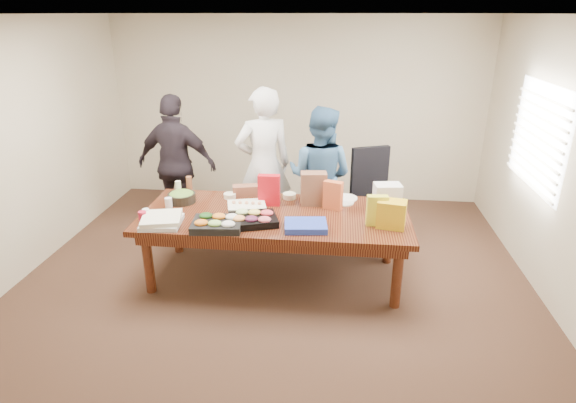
# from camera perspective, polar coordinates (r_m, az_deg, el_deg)

# --- Properties ---
(floor) EXTENTS (5.50, 5.00, 0.02)m
(floor) POSITION_cam_1_polar(r_m,az_deg,el_deg) (5.30, -1.49, -9.03)
(floor) COLOR #47301E
(floor) RESTS_ON ground
(ceiling) EXTENTS (5.50, 5.00, 0.02)m
(ceiling) POSITION_cam_1_polar(r_m,az_deg,el_deg) (4.55, -1.85, 21.83)
(ceiling) COLOR white
(ceiling) RESTS_ON wall_back
(wall_back) EXTENTS (5.50, 0.04, 2.70)m
(wall_back) POSITION_cam_1_polar(r_m,az_deg,el_deg) (7.17, 1.09, 10.91)
(wall_back) COLOR beige
(wall_back) RESTS_ON floor
(wall_front) EXTENTS (5.50, 0.04, 2.70)m
(wall_front) POSITION_cam_1_polar(r_m,az_deg,el_deg) (2.51, -9.53, -11.42)
(wall_front) COLOR beige
(wall_front) RESTS_ON floor
(wall_left) EXTENTS (0.04, 5.00, 2.70)m
(wall_left) POSITION_cam_1_polar(r_m,az_deg,el_deg) (5.79, -29.84, 5.36)
(wall_left) COLOR beige
(wall_left) RESTS_ON floor
(wall_right) EXTENTS (0.04, 5.00, 2.70)m
(wall_right) POSITION_cam_1_polar(r_m,az_deg,el_deg) (5.17, 30.26, 3.54)
(wall_right) COLOR beige
(wall_right) RESTS_ON floor
(window_panel) EXTENTS (0.03, 1.40, 1.10)m
(window_panel) POSITION_cam_1_polar(r_m,az_deg,el_deg) (5.65, 27.99, 6.93)
(window_panel) COLOR white
(window_panel) RESTS_ON wall_right
(window_blinds) EXTENTS (0.04, 1.36, 1.00)m
(window_blinds) POSITION_cam_1_polar(r_m,az_deg,el_deg) (5.64, 27.61, 6.97)
(window_blinds) COLOR beige
(window_blinds) RESTS_ON wall_right
(conference_table) EXTENTS (2.80, 1.20, 0.75)m
(conference_table) POSITION_cam_1_polar(r_m,az_deg,el_deg) (5.12, -1.53, -5.32)
(conference_table) COLOR #4C1C0F
(conference_table) RESTS_ON floor
(office_chair) EXTENTS (0.76, 0.76, 1.15)m
(office_chair) POSITION_cam_1_polar(r_m,az_deg,el_deg) (5.83, 9.75, 0.01)
(office_chair) COLOR black
(office_chair) RESTS_ON floor
(person_center) EXTENTS (0.82, 0.69, 1.92)m
(person_center) POSITION_cam_1_polar(r_m,az_deg,el_deg) (5.84, -2.94, 4.37)
(person_center) COLOR white
(person_center) RESTS_ON floor
(person_right) EXTENTS (1.00, 0.88, 1.71)m
(person_right) POSITION_cam_1_polar(r_m,az_deg,el_deg) (5.76, 3.87, 3.03)
(person_right) COLOR #3D6996
(person_right) RESTS_ON floor
(person_left) EXTENTS (1.10, 0.56, 1.79)m
(person_left) POSITION_cam_1_polar(r_m,az_deg,el_deg) (6.24, -13.27, 4.36)
(person_left) COLOR black
(person_left) RESTS_ON floor
(veggie_tray) EXTENTS (0.51, 0.42, 0.07)m
(veggie_tray) POSITION_cam_1_polar(r_m,az_deg,el_deg) (4.67, -8.56, -2.75)
(veggie_tray) COLOR black
(veggie_tray) RESTS_ON conference_table
(fruit_tray) EXTENTS (0.55, 0.49, 0.07)m
(fruit_tray) POSITION_cam_1_polar(r_m,az_deg,el_deg) (4.73, -4.23, -2.24)
(fruit_tray) COLOR black
(fruit_tray) RESTS_ON conference_table
(sheet_cake) EXTENTS (0.46, 0.39, 0.07)m
(sheet_cake) POSITION_cam_1_polar(r_m,az_deg,el_deg) (5.05, -5.01, -0.65)
(sheet_cake) COLOR white
(sheet_cake) RESTS_ON conference_table
(salad_bowl) EXTENTS (0.36, 0.36, 0.10)m
(salad_bowl) POSITION_cam_1_polar(r_m,az_deg,el_deg) (5.37, -12.71, 0.45)
(salad_bowl) COLOR black
(salad_bowl) RESTS_ON conference_table
(chip_bag_blue) EXTENTS (0.44, 0.35, 0.06)m
(chip_bag_blue) POSITION_cam_1_polar(r_m,az_deg,el_deg) (4.61, 2.15, -2.93)
(chip_bag_blue) COLOR #263FB9
(chip_bag_blue) RESTS_ON conference_table
(chip_bag_red) EXTENTS (0.24, 0.10, 0.34)m
(chip_bag_red) POSITION_cam_1_polar(r_m,az_deg,el_deg) (5.12, -2.30, 1.38)
(chip_bag_red) COLOR red
(chip_bag_red) RESTS_ON conference_table
(chip_bag_yellow) EXTENTS (0.21, 0.10, 0.31)m
(chip_bag_yellow) POSITION_cam_1_polar(r_m,az_deg,el_deg) (4.72, 10.69, -1.07)
(chip_bag_yellow) COLOR yellow
(chip_bag_yellow) RESTS_ON conference_table
(chip_bag_orange) EXTENTS (0.22, 0.15, 0.31)m
(chip_bag_orange) POSITION_cam_1_polar(r_m,az_deg,el_deg) (5.04, 5.45, 0.75)
(chip_bag_orange) COLOR #CC582C
(chip_bag_orange) RESTS_ON conference_table
(mayo_jar) EXTENTS (0.11, 0.11, 0.14)m
(mayo_jar) POSITION_cam_1_polar(r_m,az_deg,el_deg) (5.28, -2.08, 0.85)
(mayo_jar) COLOR beige
(mayo_jar) RESTS_ON conference_table
(mustard_bottle) EXTENTS (0.06, 0.06, 0.16)m
(mustard_bottle) POSITION_cam_1_polar(r_m,az_deg,el_deg) (5.22, 2.36, 0.68)
(mustard_bottle) COLOR yellow
(mustard_bottle) RESTS_ON conference_table
(dressing_bottle) EXTENTS (0.07, 0.07, 0.21)m
(dressing_bottle) POSITION_cam_1_polar(r_m,az_deg,el_deg) (5.58, -11.82, 1.94)
(dressing_bottle) COLOR brown
(dressing_bottle) RESTS_ON conference_table
(ranch_bottle) EXTENTS (0.07, 0.07, 0.19)m
(ranch_bottle) POSITION_cam_1_polar(r_m,az_deg,el_deg) (5.50, -13.08, 1.46)
(ranch_bottle) COLOR beige
(ranch_bottle) RESTS_ON conference_table
(banana_bunch) EXTENTS (0.23, 0.15, 0.07)m
(banana_bunch) POSITION_cam_1_polar(r_m,az_deg,el_deg) (5.28, 3.43, 0.42)
(banana_bunch) COLOR #F29D03
(banana_bunch) RESTS_ON conference_table
(bread_loaf) EXTENTS (0.33, 0.20, 0.12)m
(bread_loaf) POSITION_cam_1_polar(r_m,az_deg,el_deg) (5.44, -5.07, 1.35)
(bread_loaf) COLOR brown
(bread_loaf) RESTS_ON conference_table
(kraft_bag) EXTENTS (0.30, 0.19, 0.36)m
(kraft_bag) POSITION_cam_1_polar(r_m,az_deg,el_deg) (5.14, 3.10, 1.58)
(kraft_bag) COLOR brown
(kraft_bag) RESTS_ON conference_table
(red_cup) EXTENTS (0.10, 0.10, 0.11)m
(red_cup) POSITION_cam_1_polar(r_m,az_deg,el_deg) (4.97, -17.16, -1.74)
(red_cup) COLOR red
(red_cup) RESTS_ON conference_table
(clear_cup_a) EXTENTS (0.08, 0.08, 0.10)m
(clear_cup_a) POSITION_cam_1_polar(r_m,az_deg,el_deg) (5.05, -16.77, -1.39)
(clear_cup_a) COLOR white
(clear_cup_a) RESTS_ON conference_table
(clear_cup_b) EXTENTS (0.10, 0.10, 0.11)m
(clear_cup_b) POSITION_cam_1_polar(r_m,az_deg,el_deg) (5.25, -14.22, -0.14)
(clear_cup_b) COLOR white
(clear_cup_b) RESTS_ON conference_table
(pizza_box_lower) EXTENTS (0.42, 0.42, 0.04)m
(pizza_box_lower) POSITION_cam_1_polar(r_m,az_deg,el_deg) (4.86, -15.00, -2.46)
(pizza_box_lower) COLOR silver
(pizza_box_lower) RESTS_ON conference_table
(pizza_box_upper) EXTENTS (0.45, 0.45, 0.04)m
(pizza_box_upper) POSITION_cam_1_polar(r_m,az_deg,el_deg) (4.85, -15.03, -1.96)
(pizza_box_upper) COLOR #ECE5CB
(pizza_box_upper) RESTS_ON pizza_box_lower
(plate_a) EXTENTS (0.30, 0.30, 0.01)m
(plate_a) POSITION_cam_1_polar(r_m,az_deg,el_deg) (5.27, 6.63, -0.08)
(plate_a) COLOR silver
(plate_a) RESTS_ON conference_table
(plate_b) EXTENTS (0.27, 0.27, 0.02)m
(plate_b) POSITION_cam_1_polar(r_m,az_deg,el_deg) (5.39, 7.03, 0.43)
(plate_b) COLOR white
(plate_b) RESTS_ON conference_table
(dip_bowl_a) EXTENTS (0.15, 0.15, 0.06)m
(dip_bowl_a) POSITION_cam_1_polar(r_m,az_deg,el_deg) (5.35, 0.16, 0.68)
(dip_bowl_a) COLOR beige
(dip_bowl_a) RESTS_ON conference_table
(dip_bowl_b) EXTENTS (0.14, 0.14, 0.05)m
(dip_bowl_b) POSITION_cam_1_polar(r_m,az_deg,el_deg) (5.40, -7.04, 0.71)
(dip_bowl_b) COLOR white
(dip_bowl_b) RESTS_ON conference_table
(grocery_bag_white) EXTENTS (0.30, 0.23, 0.29)m
(grocery_bag_white) POSITION_cam_1_polar(r_m,az_deg,el_deg) (5.09, 11.87, 0.48)
(grocery_bag_white) COLOR white
(grocery_bag_white) RESTS_ON conference_table
(grocery_bag_yellow) EXTENTS (0.30, 0.24, 0.27)m
(grocery_bag_yellow) POSITION_cam_1_polar(r_m,az_deg,el_deg) (4.71, 12.38, -1.48)
(grocery_bag_yellow) COLOR gold
(grocery_bag_yellow) RESTS_ON conference_table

